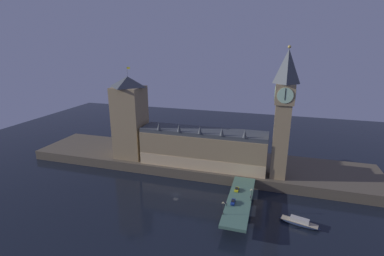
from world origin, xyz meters
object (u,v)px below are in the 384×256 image
object	(u,v)px
victoria_tower	(130,117)
pedestrian_mid_walk	(251,197)
boat_downstream	(299,222)
clock_tower	(283,111)
car_northbound_trail	(233,202)
pedestrian_near_rail	(227,204)
street_lamp_near	(223,207)
street_lamp_mid	(251,193)
car_northbound_lead	(237,189)

from	to	relation	value
victoria_tower	pedestrian_mid_walk	xyz separation A→B (m)	(80.67, -33.39, -24.88)
boat_downstream	clock_tower	bearing A→B (deg)	106.26
clock_tower	boat_downstream	size ratio (longest dim) A/B	3.93
car_northbound_trail	clock_tower	bearing A→B (deg)	61.26
pedestrian_near_rail	boat_downstream	distance (m)	32.74
pedestrian_near_rail	street_lamp_near	world-z (taller)	street_lamp_near
car_northbound_trail	pedestrian_near_rail	distance (m)	3.97
street_lamp_near	boat_downstream	xyz separation A→B (m)	(32.28, 11.03, -8.87)
clock_tower	pedestrian_near_rail	distance (m)	57.07
street_lamp_mid	car_northbound_lead	bearing A→B (deg)	136.00
street_lamp_mid	victoria_tower	bearing A→B (deg)	156.39
pedestrian_mid_walk	street_lamp_near	size ratio (longest dim) A/B	0.26
pedestrian_near_rail	pedestrian_mid_walk	xyz separation A→B (m)	(9.81, 10.00, -0.15)
victoria_tower	pedestrian_near_rail	size ratio (longest dim) A/B	31.44
car_northbound_trail	pedestrian_near_rail	xyz separation A→B (m)	(-2.45, -3.11, 0.25)
car_northbound_lead	street_lamp_mid	bearing A→B (deg)	-44.00
victoria_tower	car_northbound_trail	world-z (taller)	victoria_tower
pedestrian_mid_walk	car_northbound_trail	bearing A→B (deg)	-136.88
clock_tower	pedestrian_near_rail	xyz separation A→B (m)	(-21.88, -38.54, -35.96)
street_lamp_near	street_lamp_mid	bearing A→B (deg)	54.21
pedestrian_near_rail	street_lamp_near	bearing A→B (deg)	-93.38
pedestrian_near_rail	car_northbound_lead	bearing A→B (deg)	80.98
clock_tower	car_northbound_lead	world-z (taller)	clock_tower
victoria_tower	street_lamp_near	world-z (taller)	victoria_tower
car_northbound_lead	street_lamp_near	world-z (taller)	street_lamp_near
pedestrian_near_rail	clock_tower	bearing A→B (deg)	60.41
victoria_tower	street_lamp_near	distance (m)	89.23
street_lamp_mid	boat_downstream	world-z (taller)	street_lamp_mid
boat_downstream	car_northbound_lead	bearing A→B (deg)	159.19
clock_tower	victoria_tower	size ratio (longest dim) A/B	1.21
victoria_tower	car_northbound_trail	bearing A→B (deg)	-28.79
victoria_tower	boat_downstream	bearing A→B (deg)	-20.85
victoria_tower	street_lamp_mid	world-z (taller)	victoria_tower
clock_tower	boat_downstream	distance (m)	55.17
car_northbound_lead	pedestrian_near_rail	distance (m)	15.65
clock_tower	pedestrian_near_rail	world-z (taller)	clock_tower
street_lamp_near	car_northbound_trail	bearing A→B (deg)	73.88
car_northbound_lead	pedestrian_mid_walk	xyz separation A→B (m)	(7.36, -5.45, 0.20)
car_northbound_trail	street_lamp_near	bearing A→B (deg)	-106.12
pedestrian_mid_walk	pedestrian_near_rail	bearing A→B (deg)	-134.45
victoria_tower	street_lamp_mid	xyz separation A→B (m)	(81.07, -35.44, -21.95)
street_lamp_mid	car_northbound_trail	bearing A→B (deg)	-148.01
car_northbound_lead	street_lamp_mid	xyz separation A→B (m)	(7.76, -7.49, 3.13)
clock_tower	victoria_tower	xyz separation A→B (m)	(-92.74, 4.85, -11.24)
clock_tower	car_northbound_trail	bearing A→B (deg)	-118.74
car_northbound_lead	car_northbound_trail	distance (m)	12.34
victoria_tower	car_northbound_lead	distance (m)	82.36
car_northbound_lead	street_lamp_near	distance (m)	22.61
clock_tower	car_northbound_lead	bearing A→B (deg)	-130.08
car_northbound_trail	pedestrian_near_rail	world-z (taller)	pedestrian_near_rail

